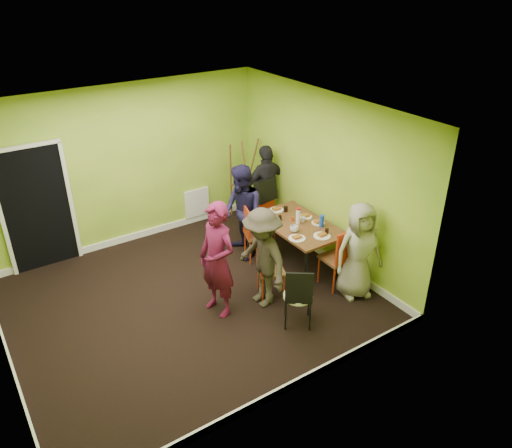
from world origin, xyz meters
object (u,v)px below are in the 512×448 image
(chair_back_end, at_px, (268,196))
(orange_bottle, at_px, (293,219))
(person_left_far, at_px, (242,213))
(person_standing, at_px, (217,260))
(chair_left_far, at_px, (253,230))
(blue_bottle, at_px, (322,221))
(chair_front_end, at_px, (340,255))
(dining_table, at_px, (299,227))
(chair_left_near, at_px, (266,266))
(easel, at_px, (242,181))
(thermos, at_px, (298,217))
(person_left_near, at_px, (262,258))
(chair_bentwood, at_px, (298,294))
(person_back_end, at_px, (267,188))
(person_front_end, at_px, (359,251))

(chair_back_end, height_order, orange_bottle, chair_back_end)
(person_left_far, bearing_deg, person_standing, -36.26)
(chair_left_far, distance_m, orange_bottle, 0.70)
(orange_bottle, bearing_deg, blue_bottle, -56.69)
(chair_front_end, distance_m, person_left_far, 1.80)
(blue_bottle, bearing_deg, dining_table, 130.88)
(dining_table, distance_m, blue_bottle, 0.40)
(chair_left_near, xyz_separation_m, person_standing, (-0.78, 0.06, 0.34))
(chair_left_far, height_order, easel, easel)
(thermos, bearing_deg, orange_bottle, 99.64)
(person_left_near, bearing_deg, blue_bottle, 102.15)
(blue_bottle, bearing_deg, chair_front_end, -102.29)
(chair_front_end, bearing_deg, chair_bentwood, -160.19)
(easel, bearing_deg, chair_bentwood, -109.30)
(thermos, bearing_deg, chair_front_end, -82.99)
(chair_left_far, relative_size, blue_bottle, 4.91)
(person_back_end, bearing_deg, person_front_end, 89.90)
(person_back_end, bearing_deg, chair_left_near, 57.18)
(chair_left_near, relative_size, chair_back_end, 0.86)
(chair_front_end, height_order, person_left_near, person_left_near)
(chair_front_end, bearing_deg, chair_left_near, 157.43)
(thermos, distance_m, person_left_near, 1.24)
(chair_front_end, bearing_deg, chair_back_end, 88.28)
(chair_bentwood, relative_size, easel, 0.59)
(dining_table, bearing_deg, chair_left_near, -154.66)
(easel, relative_size, orange_bottle, 22.13)
(chair_bentwood, distance_m, thermos, 1.66)
(chair_left_near, distance_m, easel, 2.61)
(chair_back_end, height_order, person_standing, person_standing)
(blue_bottle, bearing_deg, person_front_end, -92.54)
(easel, xyz_separation_m, person_left_near, (-1.23, -2.49, -0.03))
(chair_left_near, height_order, chair_front_end, chair_front_end)
(chair_left_near, height_order, chair_back_end, chair_back_end)
(thermos, relative_size, person_front_end, 0.16)
(easel, bearing_deg, blue_bottle, -87.13)
(chair_front_end, height_order, person_left_far, person_left_far)
(blue_bottle, relative_size, person_left_near, 0.13)
(chair_left_near, height_order, orange_bottle, chair_left_near)
(orange_bottle, relative_size, person_front_end, 0.05)
(thermos, bearing_deg, easel, 85.85)
(person_back_end, bearing_deg, chair_front_end, 87.20)
(chair_back_end, relative_size, person_left_far, 0.65)
(blue_bottle, height_order, orange_bottle, blue_bottle)
(chair_front_end, relative_size, person_back_end, 0.63)
(chair_left_far, distance_m, chair_back_end, 0.97)
(dining_table, bearing_deg, orange_bottle, 101.81)
(person_left_far, distance_m, person_front_end, 2.06)
(chair_back_end, distance_m, blue_bottle, 1.43)
(chair_left_near, relative_size, person_front_end, 0.61)
(thermos, relative_size, person_left_near, 0.16)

